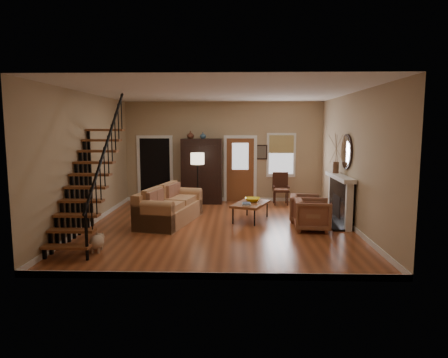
{
  "coord_description": "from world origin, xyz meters",
  "views": [
    {
      "loc": [
        0.39,
        -9.73,
        2.47
      ],
      "look_at": [
        0.1,
        0.4,
        1.15
      ],
      "focal_mm": 32.0,
      "sensor_mm": 36.0,
      "label": 1
    }
  ],
  "objects_px": {
    "sofa": "(170,206)",
    "armchair_left": "(312,215)",
    "armoire": "(202,171)",
    "armchair_right": "(305,208)",
    "floor_lamp": "(198,182)",
    "coffee_table": "(251,212)",
    "side_chair": "(281,189)"
  },
  "relations": [
    {
      "from": "sofa",
      "to": "coffee_table",
      "type": "relative_size",
      "value": 1.88
    },
    {
      "from": "sofa",
      "to": "armchair_left",
      "type": "xyz_separation_m",
      "value": [
        3.55,
        -0.69,
        -0.06
      ]
    },
    {
      "from": "coffee_table",
      "to": "armchair_left",
      "type": "bearing_deg",
      "value": -33.9
    },
    {
      "from": "side_chair",
      "to": "sofa",
      "type": "bearing_deg",
      "value": -141.13
    },
    {
      "from": "armoire",
      "to": "floor_lamp",
      "type": "bearing_deg",
      "value": -90.61
    },
    {
      "from": "armoire",
      "to": "sofa",
      "type": "height_order",
      "value": "armoire"
    },
    {
      "from": "armchair_left",
      "to": "armchair_right",
      "type": "xyz_separation_m",
      "value": [
        -0.02,
        0.9,
        -0.02
      ]
    },
    {
      "from": "armchair_left",
      "to": "sofa",
      "type": "bearing_deg",
      "value": 84.11
    },
    {
      "from": "sofa",
      "to": "floor_lamp",
      "type": "xyz_separation_m",
      "value": [
        0.59,
        1.4,
        0.43
      ]
    },
    {
      "from": "armchair_left",
      "to": "floor_lamp",
      "type": "distance_m",
      "value": 3.66
    },
    {
      "from": "armoire",
      "to": "coffee_table",
      "type": "relative_size",
      "value": 1.68
    },
    {
      "from": "sofa",
      "to": "armchair_right",
      "type": "distance_m",
      "value": 3.54
    },
    {
      "from": "armchair_left",
      "to": "side_chair",
      "type": "height_order",
      "value": "side_chair"
    },
    {
      "from": "armoire",
      "to": "side_chair",
      "type": "distance_m",
      "value": 2.61
    },
    {
      "from": "floor_lamp",
      "to": "armoire",
      "type": "bearing_deg",
      "value": 89.39
    },
    {
      "from": "sofa",
      "to": "side_chair",
      "type": "xyz_separation_m",
      "value": [
        3.15,
        2.54,
        0.07
      ]
    },
    {
      "from": "armoire",
      "to": "floor_lamp",
      "type": "relative_size",
      "value": 1.22
    },
    {
      "from": "sofa",
      "to": "armchair_left",
      "type": "height_order",
      "value": "sofa"
    },
    {
      "from": "sofa",
      "to": "armchair_right",
      "type": "height_order",
      "value": "sofa"
    },
    {
      "from": "armchair_right",
      "to": "armchair_left",
      "type": "bearing_deg",
      "value": -169.24
    },
    {
      "from": "armoire",
      "to": "floor_lamp",
      "type": "height_order",
      "value": "armoire"
    },
    {
      "from": "coffee_table",
      "to": "side_chair",
      "type": "relative_size",
      "value": 1.23
    },
    {
      "from": "armchair_right",
      "to": "side_chair",
      "type": "xyz_separation_m",
      "value": [
        -0.38,
        2.33,
        0.16
      ]
    },
    {
      "from": "side_chair",
      "to": "armchair_right",
      "type": "bearing_deg",
      "value": -80.86
    },
    {
      "from": "armchair_right",
      "to": "floor_lamp",
      "type": "xyz_separation_m",
      "value": [
        -2.94,
        1.19,
        0.51
      ]
    },
    {
      "from": "sofa",
      "to": "side_chair",
      "type": "distance_m",
      "value": 4.05
    },
    {
      "from": "armoire",
      "to": "armchair_right",
      "type": "distance_m",
      "value": 3.93
    },
    {
      "from": "coffee_table",
      "to": "floor_lamp",
      "type": "height_order",
      "value": "floor_lamp"
    },
    {
      "from": "sofa",
      "to": "coffee_table",
      "type": "height_order",
      "value": "sofa"
    },
    {
      "from": "armoire",
      "to": "sofa",
      "type": "xyz_separation_m",
      "value": [
        -0.6,
        -2.74,
        -0.61
      ]
    },
    {
      "from": "armchair_right",
      "to": "floor_lamp",
      "type": "relative_size",
      "value": 0.45
    },
    {
      "from": "armchair_right",
      "to": "coffee_table",
      "type": "bearing_deg",
      "value": 96.51
    }
  ]
}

